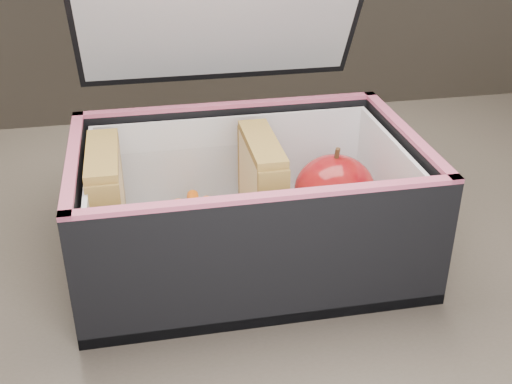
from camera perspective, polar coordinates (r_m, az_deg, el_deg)
kitchen_table at (r=0.65m, az=0.20°, el=-13.58°), size 1.20×0.80×0.75m
lunch_bag at (r=0.59m, az=-0.87°, el=-0.17°), size 0.30×0.30×0.29m
plastic_tub at (r=0.58m, az=-6.10°, el=-2.21°), size 0.18×0.13×0.07m
sandwich_left at (r=0.57m, az=-13.00°, el=-1.24°), size 0.03×0.10×0.11m
sandwich_right at (r=0.58m, az=0.52°, el=-0.04°), size 0.03×0.09×0.11m
carrot_sticks at (r=0.58m, az=-5.49°, el=-4.08°), size 0.05×0.15×0.03m
paper_napkin at (r=0.63m, az=6.27°, el=-3.18°), size 0.08×0.08×0.01m
red_apple at (r=0.61m, az=7.00°, el=-0.00°), size 0.08×0.08×0.08m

